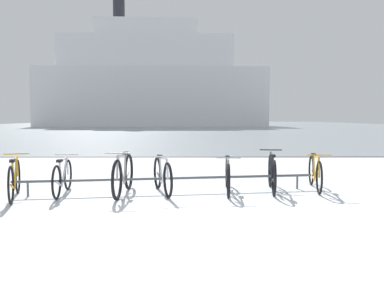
{
  "coord_description": "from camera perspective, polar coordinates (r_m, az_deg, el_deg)",
  "views": [
    {
      "loc": [
        -0.24,
        -4.51,
        1.49
      ],
      "look_at": [
        -0.15,
        6.21,
        0.75
      ],
      "focal_mm": 36.7,
      "sensor_mm": 36.0,
      "label": 1
    }
  ],
  "objects": [
    {
      "name": "ferry_ship",
      "position": [
        64.76,
        -5.95,
        8.79
      ],
      "size": [
        36.05,
        11.13,
        20.76
      ],
      "color": "white",
      "rests_on": "ground"
    },
    {
      "name": "bike_rack",
      "position": [
        7.75,
        -3.31,
        -5.07
      ],
      "size": [
        5.85,
        0.87,
        0.31
      ],
      "color": "#4C5156",
      "rests_on": "ground"
    },
    {
      "name": "bicycle_2",
      "position": [
        7.65,
        -9.97,
        -4.41
      ],
      "size": [
        0.46,
        1.79,
        0.85
      ],
      "color": "black",
      "rests_on": "ground"
    },
    {
      "name": "bicycle_6",
      "position": [
        8.43,
        17.45,
        -3.98
      ],
      "size": [
        0.47,
        1.71,
        0.76
      ],
      "color": "black",
      "rests_on": "ground"
    },
    {
      "name": "bicycle_5",
      "position": [
        8.05,
        11.55,
        -4.15
      ],
      "size": [
        0.46,
        1.71,
        0.8
      ],
      "color": "black",
      "rests_on": "ground"
    },
    {
      "name": "bicycle_4",
      "position": [
        7.81,
        5.2,
        -4.54
      ],
      "size": [
        0.46,
        1.72,
        0.74
      ],
      "color": "black",
      "rests_on": "ground"
    },
    {
      "name": "bicycle_1",
      "position": [
        7.95,
        -18.29,
        -4.56
      ],
      "size": [
        0.46,
        1.57,
        0.74
      ],
      "color": "black",
      "rests_on": "ground"
    },
    {
      "name": "ground",
      "position": [
        58.43,
        -0.24,
        2.46
      ],
      "size": [
        80.0,
        132.0,
        0.08
      ],
      "color": "silver"
    },
    {
      "name": "bicycle_3",
      "position": [
        7.7,
        -4.32,
        -4.56
      ],
      "size": [
        0.58,
        1.59,
        0.77
      ],
      "color": "black",
      "rests_on": "ground"
    },
    {
      "name": "bicycle_0",
      "position": [
        7.87,
        -24.39,
        -4.64
      ],
      "size": [
        0.64,
        1.65,
        0.79
      ],
      "color": "black",
      "rests_on": "ground"
    }
  ]
}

